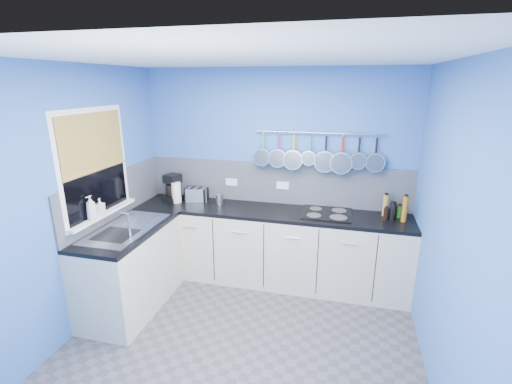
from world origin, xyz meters
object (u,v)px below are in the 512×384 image
at_px(soap_bottle_a, 91,208).
at_px(canister, 219,199).
at_px(toaster, 197,194).
at_px(hob, 327,213).
at_px(coffee_maker, 172,188).
at_px(paper_towel, 176,193).
at_px(soap_bottle_b, 100,207).

relative_size(soap_bottle_a, canister, 1.85).
distance_m(toaster, hob, 1.62).
distance_m(soap_bottle_a, canister, 1.47).
height_order(soap_bottle_a, coffee_maker, soap_bottle_a).
xyz_separation_m(coffee_maker, canister, (0.62, 0.01, -0.10)).
height_order(toaster, hob, toaster).
height_order(soap_bottle_a, paper_towel, soap_bottle_a).
bearing_deg(soap_bottle_b, toaster, 62.39).
distance_m(soap_bottle_b, toaster, 1.23).
relative_size(paper_towel, toaster, 0.98).
bearing_deg(hob, canister, 178.76).
distance_m(soap_bottle_b, canister, 1.37).
relative_size(paper_towel, canister, 1.95).
relative_size(soap_bottle_b, hob, 0.31).
xyz_separation_m(soap_bottle_b, hob, (2.18, 1.00, -0.23)).
xyz_separation_m(soap_bottle_a, coffee_maker, (0.27, 1.15, -0.10)).
relative_size(toaster, hob, 0.47).
xyz_separation_m(toaster, canister, (0.32, -0.06, -0.02)).
bearing_deg(paper_towel, toaster, 29.08).
height_order(soap_bottle_a, canister, soap_bottle_a).
bearing_deg(soap_bottle_b, coffee_maker, 75.21).
height_order(soap_bottle_b, coffee_maker, coffee_maker).
xyz_separation_m(paper_towel, hob, (1.83, 0.04, -0.12)).
bearing_deg(soap_bottle_a, canister, 52.47).
xyz_separation_m(canister, hob, (1.30, -0.03, -0.06)).
relative_size(soap_bottle_a, coffee_maker, 0.72).
relative_size(coffee_maker, toaster, 1.29).
bearing_deg(canister, paper_towel, -173.28).
distance_m(soap_bottle_a, paper_towel, 1.16).
bearing_deg(soap_bottle_a, hob, 27.30).
bearing_deg(soap_bottle_a, paper_towel, 72.12).
height_order(soap_bottle_a, soap_bottle_b, soap_bottle_a).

